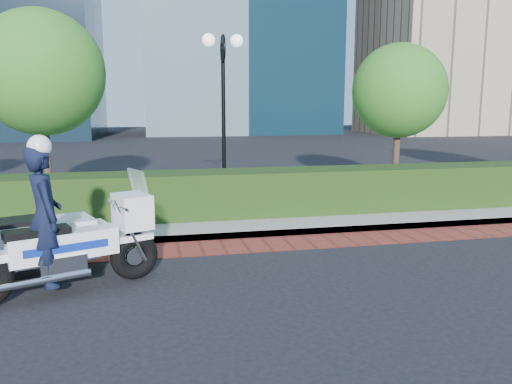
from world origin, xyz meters
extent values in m
plane|color=black|center=(0.00, 0.00, 0.00)|extent=(120.00, 120.00, 0.00)
cube|color=maroon|center=(0.00, 1.50, 0.01)|extent=(60.00, 1.00, 0.01)
cube|color=gray|center=(0.00, 6.00, 0.07)|extent=(60.00, 8.00, 0.15)
cube|color=black|center=(0.00, 3.60, 0.65)|extent=(18.00, 1.20, 1.00)
cylinder|color=black|center=(1.00, 5.20, 0.30)|extent=(0.30, 0.30, 0.30)
cylinder|color=black|center=(1.00, 5.20, 2.15)|extent=(0.10, 0.10, 3.70)
cylinder|color=black|center=(1.00, 5.20, 4.00)|extent=(0.04, 0.70, 0.70)
sphere|color=white|center=(0.65, 5.20, 4.20)|extent=(0.32, 0.32, 0.32)
sphere|color=white|center=(1.35, 5.20, 4.20)|extent=(0.32, 0.32, 0.32)
cylinder|color=#332319|center=(-3.50, 6.50, 1.23)|extent=(0.20, 0.20, 2.17)
sphere|color=#34741D|center=(-3.50, 6.50, 3.44)|extent=(3.20, 3.20, 3.20)
cylinder|color=#332319|center=(6.50, 6.50, 1.11)|extent=(0.20, 0.20, 1.92)
sphere|color=#34741D|center=(6.50, 6.50, 3.05)|extent=(2.80, 2.80, 2.80)
torus|color=black|center=(-1.16, 0.05, 0.37)|extent=(0.77, 0.48, 0.73)
cube|color=white|center=(-2.09, -0.32, 0.69)|extent=(1.48, 0.87, 0.38)
cube|color=silver|center=(-2.14, -0.34, 0.42)|extent=(0.73, 0.64, 0.31)
cube|color=white|center=(-1.16, 0.05, 1.06)|extent=(0.64, 0.73, 0.50)
cube|color=silver|center=(-1.06, 0.10, 1.45)|extent=(0.33, 0.57, 0.44)
cube|color=black|center=(-2.40, -0.44, 0.91)|extent=(0.90, 0.62, 0.11)
cube|color=white|center=(-2.65, 0.48, 0.56)|extent=(1.89, 1.36, 0.61)
cube|color=black|center=(-2.75, 0.44, 0.89)|extent=(0.93, 0.81, 0.09)
torus|color=black|center=(-2.95, 0.93, 0.28)|extent=(0.58, 0.37, 0.56)
imported|color=black|center=(-2.30, -0.40, 1.13)|extent=(0.69, 0.82, 1.92)
sphere|color=white|center=(-2.30, -0.40, 2.07)|extent=(0.31, 0.31, 0.31)
camera|label=1|loc=(-0.91, -7.42, 2.58)|focal=35.00mm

